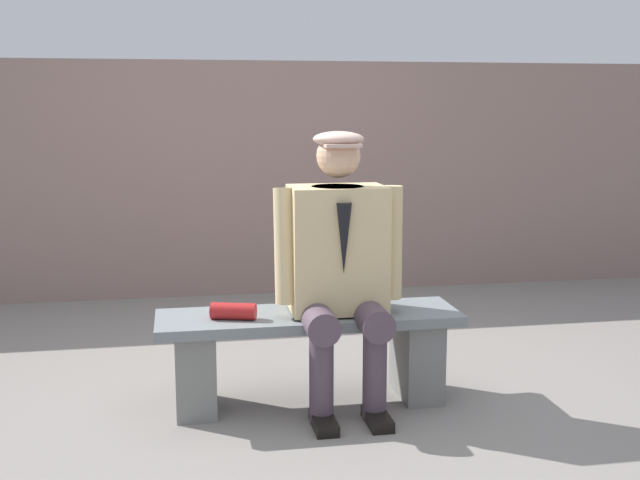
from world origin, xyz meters
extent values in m
plane|color=gray|center=(0.00, 0.00, 0.00)|extent=(30.00, 30.00, 0.00)
cube|color=slate|center=(0.00, 0.00, 0.42)|extent=(1.43, 0.41, 0.05)
cube|color=slate|center=(-0.54, 0.00, 0.20)|extent=(0.18, 0.35, 0.40)
cube|color=slate|center=(0.54, 0.00, 0.20)|extent=(0.18, 0.35, 0.40)
cube|color=#CFB683|center=(-0.14, 0.00, 0.75)|extent=(0.45, 0.30, 0.59)
cylinder|color=#1E2338|center=(-0.14, 0.00, 1.02)|extent=(0.25, 0.25, 0.06)
cone|color=black|center=(-0.14, 0.15, 0.82)|extent=(0.07, 0.07, 0.33)
sphere|color=#DBAD8C|center=(-0.14, 0.02, 1.19)|extent=(0.20, 0.20, 0.20)
ellipsoid|color=#C6A394|center=(-0.14, 0.02, 1.26)|extent=(0.23, 0.23, 0.07)
cube|color=#C6A394|center=(-0.14, 0.11, 1.24)|extent=(0.16, 0.09, 0.02)
cylinder|color=#4E3E4A|center=(-0.26, 0.13, 0.45)|extent=(0.15, 0.43, 0.15)
cylinder|color=#4E3E4A|center=(-0.26, 0.26, 0.23)|extent=(0.11, 0.11, 0.45)
cube|color=black|center=(-0.26, 0.32, 0.03)|extent=(0.10, 0.24, 0.05)
cylinder|color=#CFB683|center=(-0.39, 0.04, 0.78)|extent=(0.11, 0.12, 0.54)
cylinder|color=#4E3E4A|center=(-0.01, 0.13, 0.45)|extent=(0.15, 0.43, 0.15)
cylinder|color=#4E3E4A|center=(-0.01, 0.26, 0.23)|extent=(0.11, 0.11, 0.45)
cube|color=black|center=(-0.01, 0.32, 0.03)|extent=(0.10, 0.24, 0.05)
cylinder|color=#CFB683|center=(0.12, 0.04, 0.78)|extent=(0.10, 0.15, 0.54)
cylinder|color=#B21E1E|center=(0.36, 0.05, 0.48)|extent=(0.22, 0.13, 0.08)
cube|color=gray|center=(0.00, -2.39, 0.87)|extent=(12.00, 0.24, 1.74)
camera|label=1|loc=(0.59, 3.58, 1.42)|focal=44.31mm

